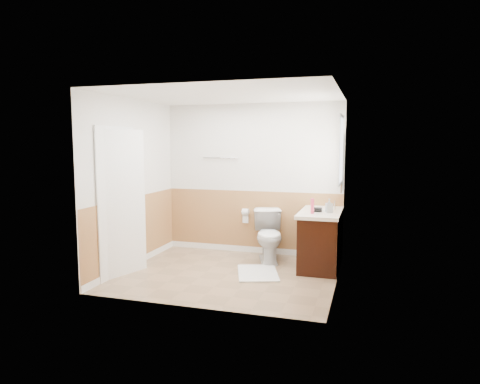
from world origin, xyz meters
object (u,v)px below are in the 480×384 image
(lotion_bottle, at_px, (312,206))
(soap_dispenser, at_px, (329,206))
(toilet, at_px, (269,236))
(vanity_cabinet, at_px, (321,241))
(bath_mat, at_px, (258,273))

(lotion_bottle, xyz_separation_m, soap_dispenser, (0.22, 0.17, -0.01))
(toilet, distance_m, vanity_cabinet, 0.82)
(toilet, relative_size, soap_dispenser, 3.95)
(vanity_cabinet, relative_size, soap_dispenser, 5.44)
(lotion_bottle, bearing_deg, soap_dispenser, 37.20)
(toilet, distance_m, lotion_bottle, 0.99)
(bath_mat, bearing_deg, toilet, 90.00)
(toilet, height_order, lotion_bottle, lotion_bottle)
(bath_mat, xyz_separation_m, vanity_cabinet, (0.82, 0.60, 0.39))
(toilet, relative_size, vanity_cabinet, 0.73)
(toilet, relative_size, lotion_bottle, 3.63)
(bath_mat, distance_m, lotion_bottle, 1.23)
(lotion_bottle, bearing_deg, vanity_cabinet, 70.34)
(vanity_cabinet, bearing_deg, soap_dispenser, -43.28)
(soap_dispenser, bearing_deg, toilet, 166.80)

